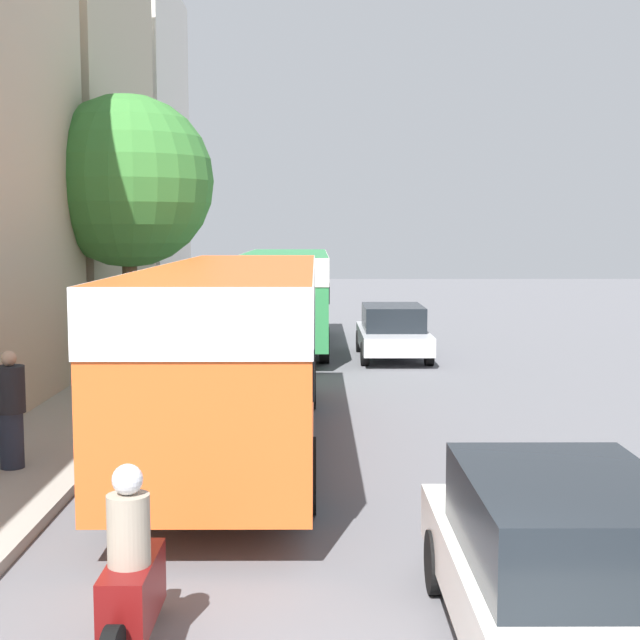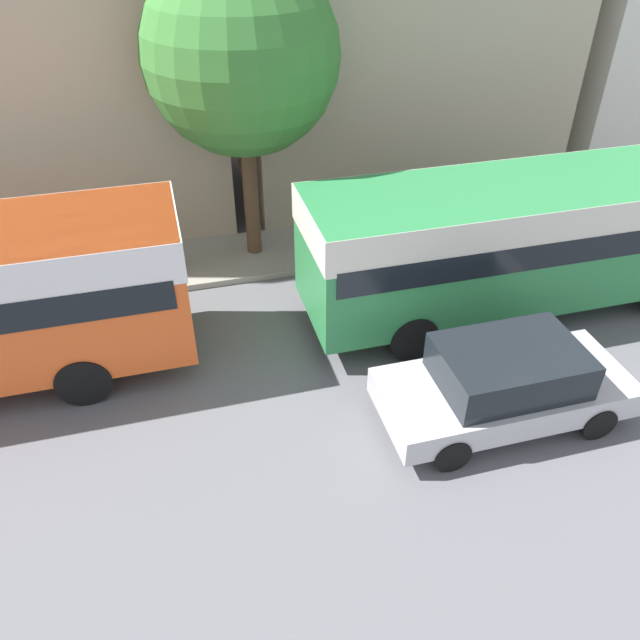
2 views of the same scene
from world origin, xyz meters
name	(u,v)px [view 1 (image 1 of 2)]	position (x,y,z in m)	size (l,w,h in m)	color
building_far_terrace	(22,151)	(-9.32, 21.87, 5.93)	(6.25, 8.71, 11.86)	#BCAD93
building_end_row	(96,155)	(-9.32, 30.91, 6.54)	(6.24, 7.88, 13.09)	silver
bus_lead	(238,331)	(-1.95, 9.79, 1.99)	(2.58, 10.87, 3.07)	#EA5B23
bus_following	(286,286)	(-1.57, 22.29, 1.91)	(2.57, 9.55, 2.93)	#2D8447
motorcycle_behind_lead	(131,583)	(-2.22, 2.51, 0.68)	(0.38, 2.24, 1.73)	maroon
car_crossing	(393,331)	(1.53, 20.24, 0.78)	(1.94, 4.37, 1.51)	#B7B7BC
car_far_curb	(565,567)	(1.45, 2.50, 0.82)	(1.96, 4.55, 1.59)	silver
pedestrian_near_curb	(129,344)	(-4.85, 15.09, 1.10)	(0.38, 0.38, 1.84)	#232838
pedestrian_walking_away	(11,409)	(-5.14, 8.12, 1.03)	(0.43, 0.43, 1.74)	#232838
street_tree	(128,182)	(-5.21, 17.05, 4.79)	(4.17, 4.17, 6.74)	brown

